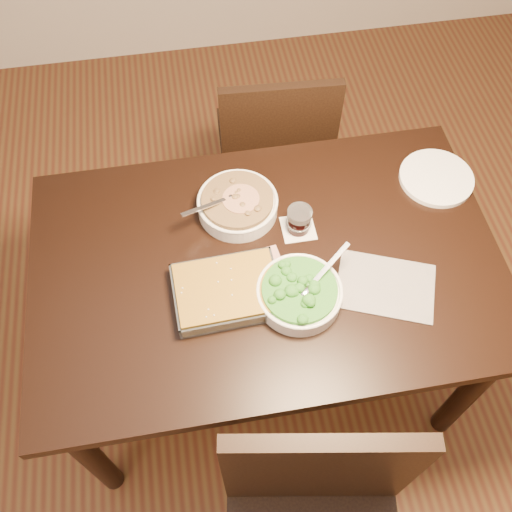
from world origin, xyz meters
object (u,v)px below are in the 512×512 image
at_px(stew_bowl, 238,204).
at_px(wine_tumbler, 299,220).
at_px(dinner_plate, 436,178).
at_px(baking_dish, 227,291).
at_px(chair_far, 274,146).
at_px(table, 267,278).
at_px(broccoli_bowl, 299,293).

height_order(stew_bowl, wine_tumbler, stew_bowl).
height_order(wine_tumbler, dinner_plate, wine_tumbler).
height_order(stew_bowl, baking_dish, stew_bowl).
xyz_separation_m(baking_dish, chair_far, (0.29, 0.77, -0.27)).
distance_m(table, dinner_plate, 0.65).
distance_m(stew_bowl, wine_tumbler, 0.20).
bearing_deg(broccoli_bowl, wine_tumbler, 78.35).
xyz_separation_m(table, baking_dish, (-0.13, -0.09, 0.12)).
bearing_deg(broccoli_bowl, dinner_plate, 33.80).
bearing_deg(dinner_plate, chair_far, 134.07).
distance_m(baking_dish, wine_tumbler, 0.32).
relative_size(stew_bowl, baking_dish, 0.86).
xyz_separation_m(table, chair_far, (0.16, 0.68, -0.15)).
height_order(table, chair_far, chair_far).
distance_m(wine_tumbler, dinner_plate, 0.50).
relative_size(table, dinner_plate, 5.84).
bearing_deg(dinner_plate, table, -159.95).
bearing_deg(table, wine_tumbler, 41.40).
bearing_deg(broccoli_bowl, table, 115.62).
bearing_deg(broccoli_bowl, baking_dish, 167.44).
distance_m(broccoli_bowl, wine_tumbler, 0.25).
distance_m(baking_dish, chair_far, 0.87).
bearing_deg(wine_tumbler, table, -138.60).
distance_m(broccoli_bowl, chair_far, 0.87).
relative_size(broccoli_bowl, dinner_plate, 1.05).
relative_size(wine_tumbler, dinner_plate, 0.35).
distance_m(table, chair_far, 0.71).
distance_m(broccoli_bowl, dinner_plate, 0.64).
distance_m(baking_dish, dinner_plate, 0.80).
bearing_deg(table, baking_dish, -144.61).
bearing_deg(chair_far, table, 80.40).
relative_size(table, stew_bowl, 5.27).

